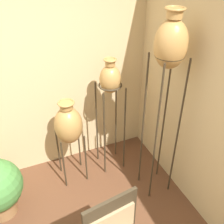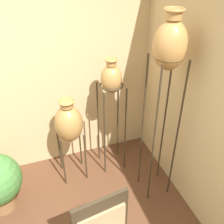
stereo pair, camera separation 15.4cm
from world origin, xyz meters
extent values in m
cube|color=#D1B784|center=(0.00, 1.80, 1.35)|extent=(7.55, 0.06, 2.70)
cylinder|color=#382D1E|center=(1.37, 0.70, 0.86)|extent=(0.02, 0.02, 1.73)
cylinder|color=#382D1E|center=(1.64, 0.70, 0.86)|extent=(0.02, 0.02, 1.73)
cylinder|color=#382D1E|center=(1.37, 0.97, 0.86)|extent=(0.02, 0.02, 1.73)
cylinder|color=#382D1E|center=(1.64, 0.97, 0.86)|extent=(0.02, 0.02, 1.73)
torus|color=#382D1E|center=(1.51, 0.84, 1.73)|extent=(0.28, 0.28, 0.02)
ellipsoid|color=#B28447|center=(1.51, 0.84, 1.83)|extent=(0.31, 0.31, 0.45)
cylinder|color=#B28447|center=(1.51, 0.84, 2.09)|extent=(0.14, 0.14, 0.08)
torus|color=#B28447|center=(1.51, 0.84, 2.13)|extent=(0.18, 0.18, 0.02)
cylinder|color=#382D1E|center=(1.02, 1.28, 0.61)|extent=(0.02, 0.02, 1.21)
cylinder|color=#382D1E|center=(1.29, 1.28, 0.61)|extent=(0.02, 0.02, 1.21)
cylinder|color=#382D1E|center=(1.02, 1.55, 0.61)|extent=(0.02, 0.02, 1.21)
cylinder|color=#382D1E|center=(1.29, 1.55, 0.61)|extent=(0.02, 0.02, 1.21)
torus|color=#382D1E|center=(1.16, 1.41, 1.21)|extent=(0.28, 0.28, 0.02)
ellipsoid|color=#B28447|center=(1.16, 1.41, 1.29)|extent=(0.25, 0.25, 0.33)
cylinder|color=#B28447|center=(1.16, 1.41, 1.49)|extent=(0.11, 0.11, 0.07)
torus|color=#B28447|center=(1.16, 1.41, 1.52)|extent=(0.15, 0.15, 0.02)
cylinder|color=#382D1E|center=(0.49, 1.25, 0.35)|extent=(0.02, 0.02, 0.71)
cylinder|color=#382D1E|center=(0.76, 1.25, 0.35)|extent=(0.02, 0.02, 0.71)
cylinder|color=#382D1E|center=(0.49, 1.53, 0.35)|extent=(0.02, 0.02, 0.71)
cylinder|color=#382D1E|center=(0.76, 1.53, 0.35)|extent=(0.02, 0.02, 0.71)
torus|color=#382D1E|center=(0.62, 1.39, 0.71)|extent=(0.28, 0.28, 0.02)
ellipsoid|color=#B28447|center=(0.62, 1.39, 0.81)|extent=(0.33, 0.33, 0.47)
cylinder|color=#B28447|center=(0.62, 1.39, 1.08)|extent=(0.15, 0.15, 0.07)
torus|color=#B28447|center=(0.62, 1.39, 1.12)|extent=(0.19, 0.19, 0.02)
cube|color=#382D1E|center=(0.61, 0.11, 0.74)|extent=(0.47, 0.09, 0.52)
cylinder|color=olive|center=(-0.27, 1.16, 0.11)|extent=(0.29, 0.29, 0.22)
torus|color=olive|center=(-0.27, 1.16, 0.22)|extent=(0.32, 0.32, 0.02)
camera|label=1|loc=(0.13, -1.05, 2.61)|focal=42.00mm
camera|label=2|loc=(0.27, -1.11, 2.61)|focal=42.00mm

